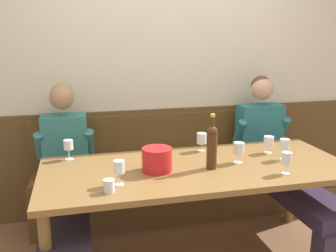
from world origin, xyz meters
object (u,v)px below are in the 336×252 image
object	(u,v)px
wall_bench	(171,187)
dining_table	(197,176)
wine_glass_center_front	(285,145)
wine_glass_near_bucket	(119,168)
water_tumbler_center	(109,186)
person_center_left_seat	(65,177)
person_left_seat	(280,160)
wine_bottle_amber_mid	(212,146)
wine_glass_mid_right	(202,139)
wine_glass_center_rear	(239,149)
wine_glass_mid_left	(269,142)
wine_glass_left_end	(287,159)
wine_glass_right_end	(68,146)
ice_bucket	(157,160)

from	to	relation	value
wall_bench	dining_table	world-z (taller)	wall_bench
wall_bench	wine_glass_center_front	world-z (taller)	wall_bench
wine_glass_near_bucket	water_tumbler_center	size ratio (longest dim) A/B	2.00
person_center_left_seat	person_left_seat	size ratio (longest dim) A/B	1.00
wine_bottle_amber_mid	wine_glass_mid_right	xyz separation A→B (m)	(0.06, 0.39, -0.07)
dining_table	wine_glass_mid_right	world-z (taller)	wine_glass_mid_right
wine_glass_center_rear	wine_glass_mid_left	bearing A→B (deg)	25.46
wall_bench	wine_glass_left_end	distance (m)	1.29
person_center_left_seat	wine_glass_right_end	size ratio (longest dim) A/B	9.16
wall_bench	water_tumbler_center	size ratio (longest dim) A/B	31.30
wine_glass_center_rear	wine_glass_mid_right	bearing A→B (deg)	117.42
dining_table	water_tumbler_center	size ratio (longest dim) A/B	27.49
wall_bench	wine_glass_left_end	world-z (taller)	wall_bench
person_center_left_seat	wine_glass_left_end	bearing A→B (deg)	-23.79
wall_bench	wine_glass_right_end	world-z (taller)	wall_bench
wine_glass_left_end	wine_glass_right_end	xyz separation A→B (m)	(-1.40, 0.64, 0.01)
ice_bucket	wine_glass_mid_left	distance (m)	0.94
wine_glass_right_end	person_left_seat	bearing A→B (deg)	-0.93
wine_glass_center_front	wine_glass_mid_right	bearing A→B (deg)	146.73
wine_bottle_amber_mid	water_tumbler_center	world-z (taller)	wine_bottle_amber_mid
person_left_seat	wine_glass_center_rear	world-z (taller)	person_left_seat
wine_glass_left_end	wine_glass_mid_left	world-z (taller)	wine_glass_left_end
wine_bottle_amber_mid	wine_glass_center_front	world-z (taller)	wine_bottle_amber_mid
wine_bottle_amber_mid	water_tumbler_center	distance (m)	0.77
wall_bench	wine_glass_right_end	bearing A→B (deg)	-156.19
wine_glass_center_rear	wine_glass_right_end	world-z (taller)	wine_glass_center_rear
wall_bench	wine_glass_right_end	size ratio (longest dim) A/B	16.52
dining_table	wine_glass_right_end	size ratio (longest dim) A/B	14.51
person_center_left_seat	wine_glass_center_front	world-z (taller)	person_center_left_seat
wine_glass_center_front	wine_glass_right_end	distance (m)	1.59
wall_bench	ice_bucket	distance (m)	1.00
ice_bucket	wine_glass_mid_left	xyz separation A→B (m)	(0.92, 0.18, 0.01)
person_center_left_seat	wine_glass_right_end	distance (m)	0.24
ice_bucket	wine_glass_center_rear	bearing A→B (deg)	2.44
wall_bench	wine_bottle_amber_mid	bearing A→B (deg)	-84.39
wall_bench	wine_glass_center_front	xyz separation A→B (m)	(0.66, -0.77, 0.58)
dining_table	wine_glass_near_bucket	distance (m)	0.63
dining_table	wine_glass_near_bucket	size ratio (longest dim) A/B	13.77
wine_glass_right_end	wine_glass_center_rear	bearing A→B (deg)	-17.00
wine_glass_left_end	water_tumbler_center	distance (m)	1.17
ice_bucket	water_tumbler_center	distance (m)	0.44
wine_glass_near_bucket	wine_glass_right_end	xyz separation A→B (m)	(-0.31, 0.57, -0.00)
person_left_seat	ice_bucket	distance (m)	1.22
wall_bench	wine_glass_near_bucket	world-z (taller)	wall_bench
ice_bucket	wine_glass_near_bucket	distance (m)	0.33
wine_glass_center_front	wine_glass_mid_right	world-z (taller)	wine_glass_center_front
wall_bench	person_center_left_seat	bearing A→B (deg)	-156.58
dining_table	wine_glass_mid_right	distance (m)	0.39
wall_bench	wine_glass_mid_right	size ratio (longest dim) A/B	16.95
wine_glass_left_end	wine_glass_mid_right	world-z (taller)	wine_glass_left_end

